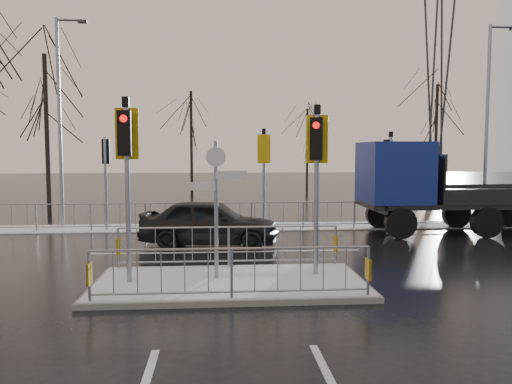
{
  "coord_description": "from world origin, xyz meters",
  "views": [
    {
      "loc": [
        -0.24,
        -10.88,
        2.99
      ],
      "look_at": [
        0.86,
        3.7,
        1.8
      ],
      "focal_mm": 35.0,
      "sensor_mm": 36.0,
      "label": 1
    }
  ],
  "objects": [
    {
      "name": "car_far_lane",
      "position": [
        -0.54,
        4.89,
        0.75
      ],
      "size": [
        4.59,
        2.39,
        1.49
      ],
      "primitive_type": "imported",
      "rotation": [
        0.0,
        0.0,
        1.42
      ],
      "color": "black",
      "rests_on": "ground"
    },
    {
      "name": "traffic_island",
      "position": [
        -0.01,
        0.01,
        0.39
      ],
      "size": [
        6.0,
        3.04,
        4.15
      ],
      "color": "slate",
      "rests_on": "ground"
    },
    {
      "name": "flatbed_truck",
      "position": [
        7.13,
        6.78,
        1.77
      ],
      "size": [
        7.22,
        2.71,
        3.33
      ],
      "color": "black",
      "rests_on": "ground"
    },
    {
      "name": "street_lamp_right",
      "position": [
        10.57,
        8.5,
        4.39
      ],
      "size": [
        1.25,
        0.18,
        8.0
      ],
      "color": "gray",
      "rests_on": "ground"
    },
    {
      "name": "snow_verge",
      "position": [
        0.0,
        8.6,
        0.02
      ],
      "size": [
        30.0,
        2.0,
        0.04
      ],
      "primitive_type": "cube",
      "color": "white",
      "rests_on": "ground"
    },
    {
      "name": "pylon_wires",
      "position": [
        16.88,
        30.0,
        11.03
      ],
      "size": [
        70.0,
        2.38,
        19.97
      ],
      "color": "#2D3033",
      "rests_on": "ground"
    },
    {
      "name": "tree_near_b",
      "position": [
        -8.0,
        12.5,
        5.15
      ],
      "size": [
        4.0,
        4.0,
        7.55
      ],
      "color": "black",
      "rests_on": "ground"
    },
    {
      "name": "ground",
      "position": [
        0.0,
        0.0,
        0.0
      ],
      "size": [
        120.0,
        120.0,
        0.0
      ],
      "primitive_type": "plane",
      "color": "black",
      "rests_on": "ground"
    },
    {
      "name": "tree_far_a",
      "position": [
        -2.0,
        22.0,
        4.82
      ],
      "size": [
        3.75,
        3.75,
        7.08
      ],
      "color": "black",
      "rests_on": "ground"
    },
    {
      "name": "street_lamp_left",
      "position": [
        -6.43,
        9.5,
        4.49
      ],
      "size": [
        1.25,
        0.18,
        8.2
      ],
      "color": "gray",
      "rests_on": "ground"
    },
    {
      "name": "lane_markings",
      "position": [
        0.0,
        -0.33,
        0.0
      ],
      "size": [
        8.0,
        11.38,
        0.01
      ],
      "color": "silver",
      "rests_on": "ground"
    },
    {
      "name": "tree_far_b",
      "position": [
        6.0,
        24.0,
        4.18
      ],
      "size": [
        3.25,
        3.25,
        6.14
      ],
      "color": "black",
      "rests_on": "ground"
    },
    {
      "name": "far_kerb_fixtures",
      "position": [
        0.29,
        8.09,
        1.02
      ],
      "size": [
        18.0,
        0.65,
        3.83
      ],
      "color": "gray",
      "rests_on": "ground"
    },
    {
      "name": "tree_far_c",
      "position": [
        14.0,
        21.0,
        5.15
      ],
      "size": [
        4.0,
        4.0,
        7.55
      ],
      "color": "black",
      "rests_on": "ground"
    }
  ]
}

